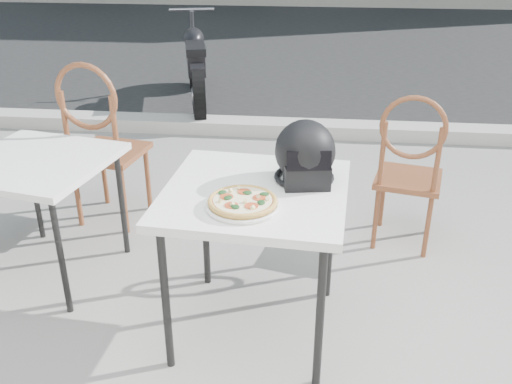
# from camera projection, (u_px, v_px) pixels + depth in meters

# --- Properties ---
(ground) EXTENTS (80.00, 80.00, 0.00)m
(ground) POSITION_uv_depth(u_px,v_px,m) (322.00, 365.00, 2.59)
(ground) COLOR gray
(ground) RESTS_ON ground
(street_asphalt) EXTENTS (30.00, 8.00, 0.00)m
(street_asphalt) POSITION_uv_depth(u_px,v_px,m) (322.00, 45.00, 8.84)
(street_asphalt) COLOR black
(street_asphalt) RESTS_ON ground
(curb) EXTENTS (30.00, 0.25, 0.12)m
(curb) POSITION_uv_depth(u_px,v_px,m) (322.00, 129.00, 5.24)
(curb) COLOR #ACA8A0
(curb) RESTS_ON ground
(cafe_table_main) EXTENTS (0.86, 0.86, 0.76)m
(cafe_table_main) POSITION_uv_depth(u_px,v_px,m) (255.00, 203.00, 2.53)
(cafe_table_main) COLOR white
(cafe_table_main) RESTS_ON ground
(plate) EXTENTS (0.40, 0.40, 0.02)m
(plate) POSITION_uv_depth(u_px,v_px,m) (243.00, 206.00, 2.34)
(plate) COLOR white
(plate) RESTS_ON cafe_table_main
(pizza) EXTENTS (0.32, 0.32, 0.04)m
(pizza) POSITION_uv_depth(u_px,v_px,m) (243.00, 201.00, 2.33)
(pizza) COLOR gold
(pizza) RESTS_ON plate
(helmet) EXTENTS (0.31, 0.32, 0.28)m
(helmet) POSITION_uv_depth(u_px,v_px,m) (305.00, 155.00, 2.53)
(helmet) COLOR black
(helmet) RESTS_ON cafe_table_main
(cafe_chair_main) EXTENTS (0.45, 0.45, 0.98)m
(cafe_chair_main) POSITION_uv_depth(u_px,v_px,m) (409.00, 164.00, 3.28)
(cafe_chair_main) COLOR brown
(cafe_chair_main) RESTS_ON ground
(cafe_table_side) EXTENTS (0.86, 0.86, 0.69)m
(cafe_table_side) POSITION_uv_depth(u_px,v_px,m) (37.00, 170.00, 3.01)
(cafe_table_side) COLOR white
(cafe_table_side) RESTS_ON ground
(cafe_chair_side) EXTENTS (0.49, 0.49, 1.09)m
(cafe_chair_side) POSITION_uv_depth(u_px,v_px,m) (100.00, 136.00, 3.53)
(cafe_chair_side) COLOR brown
(cafe_chair_side) RESTS_ON ground
(motorcycle) EXTENTS (0.62, 1.84, 0.93)m
(motorcycle) POSITION_uv_depth(u_px,v_px,m) (195.00, 66.00, 5.95)
(motorcycle) COLOR black
(motorcycle) RESTS_ON street_asphalt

